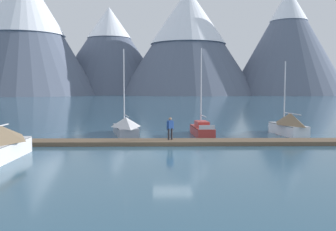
{
  "coord_description": "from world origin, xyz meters",
  "views": [
    {
      "loc": [
        -1.42,
        -23.52,
        4.25
      ],
      "look_at": [
        0.0,
        6.0,
        2.0
      ],
      "focal_mm": 39.65,
      "sensor_mm": 36.0,
      "label": 1
    }
  ],
  "objects_px": {
    "sailboat_mid_dock_port": "(201,129)",
    "sailboat_mid_dock_starboard": "(288,124)",
    "person_on_dock": "(170,127)",
    "sailboat_second_berth": "(125,126)"
  },
  "relations": [
    {
      "from": "person_on_dock",
      "to": "sailboat_second_berth",
      "type": "bearing_deg",
      "value": 124.41
    },
    {
      "from": "sailboat_mid_dock_starboard",
      "to": "sailboat_mid_dock_port",
      "type": "bearing_deg",
      "value": 178.86
    },
    {
      "from": "sailboat_second_berth",
      "to": "sailboat_mid_dock_port",
      "type": "xyz_separation_m",
      "value": [
        6.79,
        -0.54,
        -0.24
      ]
    },
    {
      "from": "sailboat_second_berth",
      "to": "sailboat_mid_dock_port",
      "type": "height_order",
      "value": "sailboat_second_berth"
    },
    {
      "from": "sailboat_mid_dock_port",
      "to": "sailboat_mid_dock_starboard",
      "type": "relative_size",
      "value": 1.17
    },
    {
      "from": "sailboat_mid_dock_starboard",
      "to": "person_on_dock",
      "type": "bearing_deg",
      "value": -156.13
    },
    {
      "from": "sailboat_second_berth",
      "to": "sailboat_mid_dock_starboard",
      "type": "relative_size",
      "value": 1.17
    },
    {
      "from": "sailboat_mid_dock_port",
      "to": "person_on_dock",
      "type": "xyz_separation_m",
      "value": [
        -3.04,
        -4.94,
        0.73
      ]
    },
    {
      "from": "sailboat_mid_dock_port",
      "to": "person_on_dock",
      "type": "bearing_deg",
      "value": -121.59
    },
    {
      "from": "sailboat_mid_dock_port",
      "to": "sailboat_mid_dock_starboard",
      "type": "distance_m",
      "value": 7.79
    }
  ]
}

